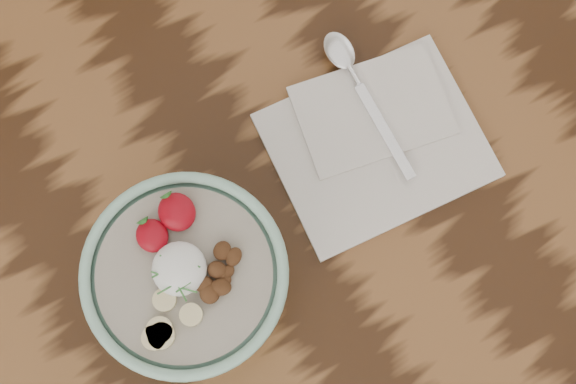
# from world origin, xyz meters

# --- Properties ---
(table) EXTENTS (1.60, 0.90, 0.75)m
(table) POSITION_xyz_m (0.00, 0.00, 0.66)
(table) COLOR black
(table) RESTS_ON ground
(breakfast_bowl) EXTENTS (0.21, 0.21, 0.14)m
(breakfast_bowl) POSITION_xyz_m (-0.10, 0.02, 0.82)
(breakfast_bowl) COLOR #92C4AD
(breakfast_bowl) RESTS_ON table
(napkin) EXTENTS (0.26, 0.22, 0.01)m
(napkin) POSITION_xyz_m (0.16, 0.05, 0.76)
(napkin) COLOR silver
(napkin) RESTS_ON table
(spoon) EXTENTS (0.04, 0.20, 0.01)m
(spoon) POSITION_xyz_m (0.18, 0.13, 0.77)
(spoon) COLOR silver
(spoon) RESTS_ON napkin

